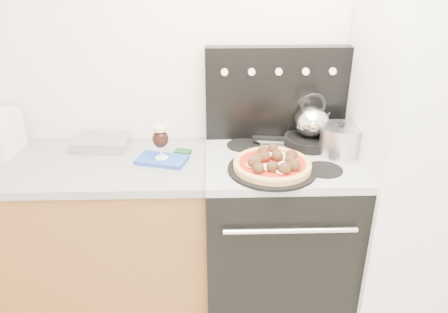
{
  "coord_description": "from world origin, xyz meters",
  "views": [
    {
      "loc": [
        -0.27,
        -0.81,
        1.86
      ],
      "look_at": [
        -0.21,
        1.05,
        0.99
      ],
      "focal_mm": 35.0,
      "sensor_mm": 36.0,
      "label": 1
    }
  ],
  "objects_px": {
    "stove_body": "(276,236)",
    "fridge": "(421,152)",
    "beer_glass": "(161,142)",
    "stock_pot": "(340,141)",
    "tea_kettle": "(312,119)",
    "pizza_pan": "(272,169)",
    "base_cabinet": "(76,238)",
    "skillet": "(310,141)",
    "pizza": "(272,163)",
    "oven_mitt": "(162,160)"
  },
  "relations": [
    {
      "from": "stove_body",
      "to": "skillet",
      "type": "bearing_deg",
      "value": 40.43
    },
    {
      "from": "skillet",
      "to": "stock_pot",
      "type": "relative_size",
      "value": 1.38
    },
    {
      "from": "fridge",
      "to": "stove_body",
      "type": "bearing_deg",
      "value": 177.95
    },
    {
      "from": "base_cabinet",
      "to": "fridge",
      "type": "xyz_separation_m",
      "value": [
        1.8,
        -0.05,
        0.52
      ]
    },
    {
      "from": "tea_kettle",
      "to": "skillet",
      "type": "bearing_deg",
      "value": 0.0
    },
    {
      "from": "stove_body",
      "to": "fridge",
      "type": "height_order",
      "value": "fridge"
    },
    {
      "from": "pizza",
      "to": "fridge",
      "type": "bearing_deg",
      "value": 9.0
    },
    {
      "from": "base_cabinet",
      "to": "tea_kettle",
      "type": "xyz_separation_m",
      "value": [
        1.28,
        0.12,
        0.64
      ]
    },
    {
      "from": "beer_glass",
      "to": "stock_pot",
      "type": "relative_size",
      "value": 0.87
    },
    {
      "from": "base_cabinet",
      "to": "skillet",
      "type": "relative_size",
      "value": 5.27
    },
    {
      "from": "base_cabinet",
      "to": "tea_kettle",
      "type": "distance_m",
      "value": 1.44
    },
    {
      "from": "beer_glass",
      "to": "pizza",
      "type": "height_order",
      "value": "beer_glass"
    },
    {
      "from": "stock_pot",
      "to": "pizza",
      "type": "bearing_deg",
      "value": -154.93
    },
    {
      "from": "pizza_pan",
      "to": "skillet",
      "type": "relative_size",
      "value": 1.53
    },
    {
      "from": "pizza",
      "to": "tea_kettle",
      "type": "bearing_deg",
      "value": 50.73
    },
    {
      "from": "tea_kettle",
      "to": "pizza_pan",
      "type": "bearing_deg",
      "value": -127.59
    },
    {
      "from": "beer_glass",
      "to": "stock_pot",
      "type": "distance_m",
      "value": 0.9
    },
    {
      "from": "base_cabinet",
      "to": "fridge",
      "type": "distance_m",
      "value": 1.88
    },
    {
      "from": "oven_mitt",
      "to": "pizza",
      "type": "xyz_separation_m",
      "value": [
        0.54,
        -0.15,
        0.05
      ]
    },
    {
      "from": "pizza",
      "to": "beer_glass",
      "type": "bearing_deg",
      "value": 164.07
    },
    {
      "from": "stove_body",
      "to": "oven_mitt",
      "type": "bearing_deg",
      "value": 179.37
    },
    {
      "from": "pizza_pan",
      "to": "fridge",
      "type": "bearing_deg",
      "value": 9.0
    },
    {
      "from": "pizza",
      "to": "skillet",
      "type": "height_order",
      "value": "pizza"
    },
    {
      "from": "stove_body",
      "to": "tea_kettle",
      "type": "relative_size",
      "value": 4.41
    },
    {
      "from": "pizza_pan",
      "to": "skillet",
      "type": "height_order",
      "value": "skillet"
    },
    {
      "from": "pizza_pan",
      "to": "base_cabinet",
      "type": "bearing_deg",
      "value": 170.63
    },
    {
      "from": "stove_body",
      "to": "tea_kettle",
      "type": "distance_m",
      "value": 0.67
    },
    {
      "from": "oven_mitt",
      "to": "beer_glass",
      "type": "bearing_deg",
      "value": 0.0
    },
    {
      "from": "tea_kettle",
      "to": "stock_pot",
      "type": "distance_m",
      "value": 0.19
    },
    {
      "from": "fridge",
      "to": "tea_kettle",
      "type": "bearing_deg",
      "value": 161.6
    },
    {
      "from": "beer_glass",
      "to": "tea_kettle",
      "type": "xyz_separation_m",
      "value": [
        0.78,
        0.14,
        0.06
      ]
    },
    {
      "from": "stove_body",
      "to": "fridge",
      "type": "bearing_deg",
      "value": -2.05
    },
    {
      "from": "base_cabinet",
      "to": "stock_pot",
      "type": "height_order",
      "value": "stock_pot"
    },
    {
      "from": "stock_pot",
      "to": "pizza_pan",
      "type": "bearing_deg",
      "value": -154.93
    },
    {
      "from": "pizza",
      "to": "skillet",
      "type": "distance_m",
      "value": 0.38
    },
    {
      "from": "stove_body",
      "to": "beer_glass",
      "type": "xyz_separation_m",
      "value": [
        -0.6,
        0.01,
        0.57
      ]
    },
    {
      "from": "tea_kettle",
      "to": "base_cabinet",
      "type": "bearing_deg",
      "value": -172.76
    },
    {
      "from": "stove_body",
      "to": "fridge",
      "type": "relative_size",
      "value": 0.46
    },
    {
      "from": "pizza_pan",
      "to": "skillet",
      "type": "xyz_separation_m",
      "value": [
        0.24,
        0.3,
        0.02
      ]
    },
    {
      "from": "base_cabinet",
      "to": "skillet",
      "type": "bearing_deg",
      "value": 5.55
    },
    {
      "from": "stove_body",
      "to": "stock_pot",
      "type": "relative_size",
      "value": 4.41
    },
    {
      "from": "stove_body",
      "to": "fridge",
      "type": "distance_m",
      "value": 0.87
    },
    {
      "from": "fridge",
      "to": "skillet",
      "type": "distance_m",
      "value": 0.55
    },
    {
      "from": "stove_body",
      "to": "pizza_pan",
      "type": "bearing_deg",
      "value": -114.42
    },
    {
      "from": "oven_mitt",
      "to": "skillet",
      "type": "bearing_deg",
      "value": 10.4
    },
    {
      "from": "base_cabinet",
      "to": "stove_body",
      "type": "distance_m",
      "value": 1.11
    },
    {
      "from": "skillet",
      "to": "tea_kettle",
      "type": "relative_size",
      "value": 1.38
    },
    {
      "from": "base_cabinet",
      "to": "oven_mitt",
      "type": "bearing_deg",
      "value": -2.09
    },
    {
      "from": "stove_body",
      "to": "beer_glass",
      "type": "height_order",
      "value": "beer_glass"
    },
    {
      "from": "beer_glass",
      "to": "tea_kettle",
      "type": "distance_m",
      "value": 0.79
    }
  ]
}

